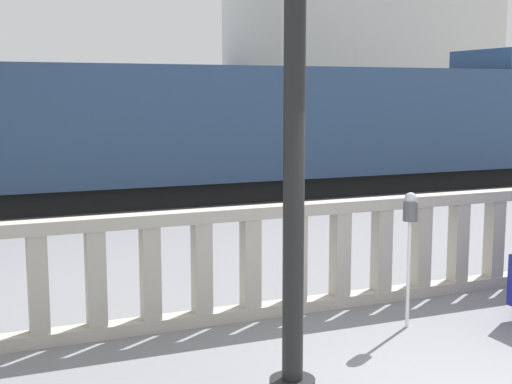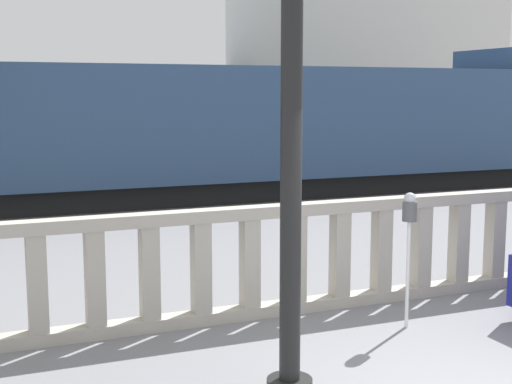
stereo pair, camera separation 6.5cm
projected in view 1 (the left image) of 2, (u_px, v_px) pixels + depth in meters
The scene contains 5 objects.
balustrade at pixel (319, 256), 8.66m from camera, with size 15.82×0.24×1.33m.
parking_meter at pixel (410, 220), 7.90m from camera, with size 0.16×0.16×1.54m.
train_near at pixel (191, 130), 17.39m from camera, with size 23.79×2.93×3.84m.
train_far at pixel (129, 110), 28.95m from camera, with size 19.50×3.20×4.16m.
building_block at pixel (360, 48), 31.28m from camera, with size 10.55×6.38×9.05m.
Camera 1 is at (-3.97, -4.37, 2.65)m, focal length 50.00 mm.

